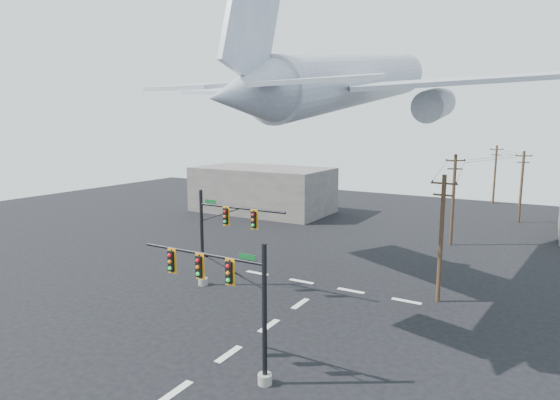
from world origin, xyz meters
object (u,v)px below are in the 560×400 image
Objects in this scene: signal_mast_far at (218,237)px; utility_pole_c at (521,185)px; utility_pole_a at (441,237)px; airliner at (355,81)px; utility_pole_b at (453,198)px; utility_pole_d at (495,173)px; signal_mast_near at (231,298)px.

utility_pole_c is (17.24, 36.92, 0.68)m from signal_mast_far.
airliner is at bearing 177.93° from utility_pole_a.
signal_mast_far is at bearing -153.48° from utility_pole_a.
signal_mast_far is at bearing -138.46° from utility_pole_b.
utility_pole_b is 28.65m from utility_pole_d.
signal_mast_far is 0.22× the size of airliner.
airliner is at bearing -125.80° from utility_pole_b.
airliner is (-0.15, 15.40, 11.04)m from signal_mast_near.
utility_pole_a is 0.26× the size of airliner.
airliner is (-5.45, -43.78, 10.26)m from utility_pole_d.
signal_mast_near is 0.87× the size of utility_pole_a.
utility_pole_d is (5.31, 59.18, 0.78)m from signal_mast_near.
utility_pole_b is 1.03× the size of utility_pole_d.
utility_pole_d is at bearing 75.44° from signal_mast_far.
utility_pole_c is (9.54, 46.00, 0.74)m from signal_mast_near.
utility_pole_b is at bearing -16.14° from airliner.
utility_pole_c is at bearing 78.29° from signal_mast_near.
signal_mast_far is at bearing -108.00° from utility_pole_d.
signal_mast_far is at bearing -118.93° from utility_pole_c.
airliner is at bearing -111.46° from utility_pole_c.
utility_pole_a is 0.96× the size of utility_pole_b.
utility_pole_c is at bearing 52.78° from utility_pole_b.
signal_mast_far is at bearing 130.59° from airliner.
utility_pole_d is at bearing 103.91° from utility_pole_c.
signal_mast_near is at bearing -98.57° from utility_pole_d.
signal_mast_far is 0.82× the size of utility_pole_b.
utility_pole_b is 16.28m from utility_pole_c.
utility_pole_c is 0.26× the size of airliner.
utility_pole_d is (13.01, 50.10, 0.72)m from signal_mast_far.
airliner is (-9.69, -30.60, 10.30)m from utility_pole_c.
utility_pole_a is 16.19m from utility_pole_b.
utility_pole_c is 33.71m from airliner.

